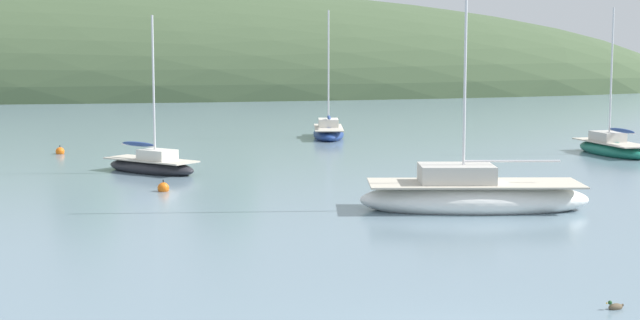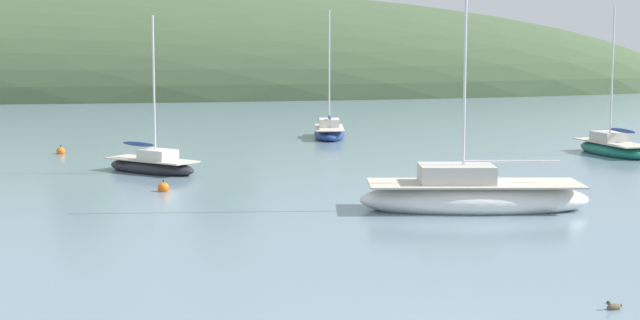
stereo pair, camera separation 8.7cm
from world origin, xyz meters
TOP-DOWN VIEW (x-y plane):
  - sailboat_red_portside at (4.56, 15.40)m, footprint 7.96×3.52m
  - sailboat_navy_dinghy at (-6.44, 26.37)m, footprint 4.54×4.34m
  - sailboat_cream_ketch at (3.17, 40.17)m, footprint 2.31×5.29m
  - sailboat_blue_center at (15.87, 30.09)m, footprint 2.53×5.44m
  - mooring_buoy_channel at (-11.19, 33.97)m, footprint 0.44×0.44m
  - mooring_buoy_outer at (-5.83, 20.88)m, footprint 0.44×0.44m
  - duck_lead at (4.06, 2.88)m, footprint 0.42×0.25m

SIDE VIEW (x-z plane):
  - duck_lead at x=4.06m, z-range -0.07..0.17m
  - mooring_buoy_channel at x=-11.19m, z-range -0.15..0.39m
  - mooring_buoy_outer at x=-5.83m, z-range -0.15..0.39m
  - sailboat_navy_dinghy at x=-6.44m, z-range -3.10..3.75m
  - sailboat_cream_ketch at x=3.17m, z-range -3.41..4.09m
  - sailboat_blue_center at x=15.87m, z-range -3.36..4.05m
  - sailboat_red_portside at x=4.56m, z-range -5.23..6.14m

